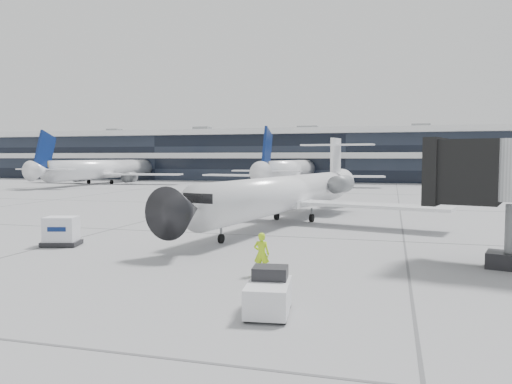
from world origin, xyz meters
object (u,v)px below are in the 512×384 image
(regional_jet, at_px, (289,192))
(cargo_uld, at_px, (61,232))
(baggage_tug, at_px, (269,294))
(ramp_worker, at_px, (262,254))

(regional_jet, bearing_deg, cargo_uld, -117.27)
(baggage_tug, relative_size, cargo_uld, 1.05)
(regional_jet, relative_size, baggage_tug, 12.37)
(regional_jet, height_order, baggage_tug, regional_jet)
(regional_jet, xyz_separation_m, ramp_worker, (2.41, -17.54, -1.46))
(regional_jet, height_order, cargo_uld, regional_jet)
(baggage_tug, bearing_deg, cargo_uld, 141.51)
(ramp_worker, relative_size, baggage_tug, 0.77)
(regional_jet, bearing_deg, ramp_worker, -71.32)
(regional_jet, distance_m, cargo_uld, 17.32)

